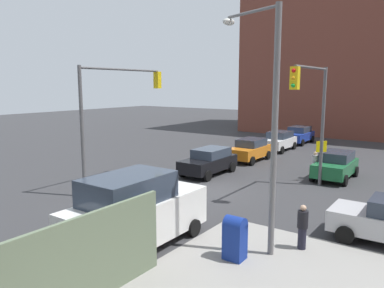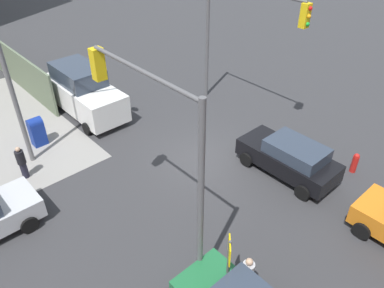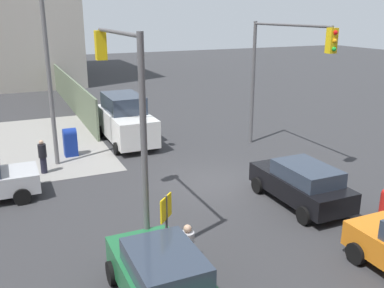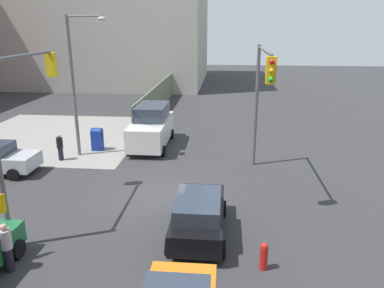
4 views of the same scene
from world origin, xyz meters
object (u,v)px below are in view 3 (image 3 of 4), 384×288
at_px(traffic_signal_se_corner, 280,62).
at_px(pedestrian_waiting, 188,252).
at_px(van_white_delivery, 126,120).
at_px(pedestrian_crossing, 43,156).
at_px(street_lamp_corner, 56,65).
at_px(traffic_signal_nw_corner, 123,95).
at_px(fire_hydrant, 384,201).
at_px(hatchback_green, 162,276).
at_px(mailbox_blue, 70,141).
at_px(sedan_black, 301,183).

distance_m(traffic_signal_se_corner, pedestrian_waiting, 12.11).
relative_size(van_white_delivery, pedestrian_crossing, 3.47).
bearing_deg(street_lamp_corner, traffic_signal_nw_corner, -172.92).
xyz_separation_m(fire_hydrant, hatchback_green, (-1.54, 9.00, 0.36)).
bearing_deg(pedestrian_waiting, fire_hydrant, 53.26).
bearing_deg(traffic_signal_se_corner, street_lamp_corner, 73.72).
relative_size(fire_hydrant, hatchback_green, 0.24).
distance_m(mailbox_blue, sedan_black, 11.66).
height_order(street_lamp_corner, mailbox_blue, street_lamp_corner).
xyz_separation_m(mailbox_blue, van_white_delivery, (1.17, -3.20, 0.52)).
height_order(pedestrian_crossing, pedestrian_waiting, pedestrian_waiting).
relative_size(street_lamp_corner, mailbox_blue, 5.59).
bearing_deg(traffic_signal_se_corner, pedestrian_crossing, 79.47).
bearing_deg(fire_hydrant, sedan_black, 49.76).
xyz_separation_m(mailbox_blue, hatchback_green, (-12.74, -0.20, 0.08)).
bearing_deg(traffic_signal_nw_corner, fire_hydrant, -105.17).
bearing_deg(van_white_delivery, mailbox_blue, 110.06).
bearing_deg(hatchback_green, traffic_signal_se_corner, -46.93).
bearing_deg(sedan_black, van_white_delivery, 19.86).
distance_m(hatchback_green, sedan_black, 7.60).
height_order(sedan_black, pedestrian_waiting, pedestrian_waiting).
bearing_deg(van_white_delivery, hatchback_green, 167.83).
distance_m(mailbox_blue, pedestrian_crossing, 2.50).
distance_m(sedan_black, van_white_delivery, 11.17).
bearing_deg(van_white_delivery, traffic_signal_nw_corner, 164.91).
relative_size(mailbox_blue, fire_hydrant, 1.52).
height_order(sedan_black, pedestrian_crossing, sedan_black).
xyz_separation_m(street_lamp_corner, hatchback_green, (-11.60, -0.66, -3.86)).
bearing_deg(street_lamp_corner, sedan_black, -137.73).
relative_size(mailbox_blue, hatchback_green, 0.37).
distance_m(traffic_signal_se_corner, pedestrian_crossing, 11.84).
distance_m(fire_hydrant, hatchback_green, 9.14).
bearing_deg(sedan_black, fire_hydrant, -130.24).
relative_size(traffic_signal_se_corner, sedan_black, 1.52).
xyz_separation_m(street_lamp_corner, pedestrian_waiting, (-10.86, -1.66, -3.84)).
height_order(fire_hydrant, pedestrian_waiting, pedestrian_waiting).
bearing_deg(street_lamp_corner, pedestrian_crossing, 129.62).
relative_size(traffic_signal_nw_corner, van_white_delivery, 1.20).
height_order(street_lamp_corner, van_white_delivery, street_lamp_corner).
bearing_deg(mailbox_blue, traffic_signal_se_corner, -113.06).
relative_size(hatchback_green, pedestrian_waiting, 2.37).
xyz_separation_m(street_lamp_corner, sedan_black, (-8.20, -7.45, -3.86)).
distance_m(sedan_black, pedestrian_crossing, 11.22).
bearing_deg(traffic_signal_nw_corner, pedestrian_waiting, -167.50).
xyz_separation_m(traffic_signal_nw_corner, fire_hydrant, (-2.36, -8.70, -4.11)).
relative_size(traffic_signal_se_corner, hatchback_green, 1.66).
height_order(fire_hydrant, sedan_black, sedan_black).
distance_m(traffic_signal_nw_corner, sedan_black, 7.52).
bearing_deg(traffic_signal_nw_corner, sedan_black, -94.32).
distance_m(hatchback_green, pedestrian_crossing, 10.87).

